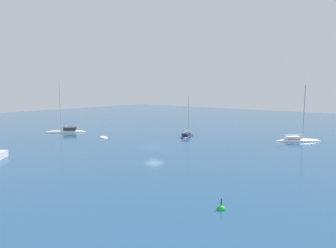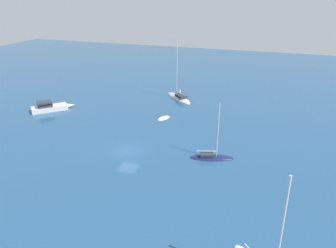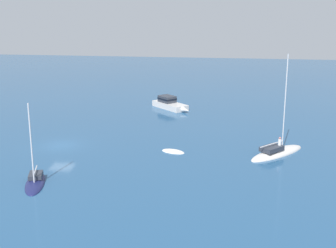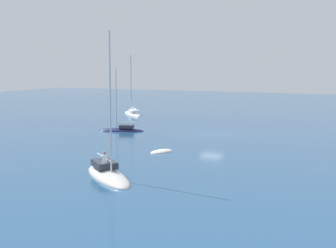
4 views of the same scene
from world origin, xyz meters
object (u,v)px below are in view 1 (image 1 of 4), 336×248
(ketch_1, at_px, (187,136))
(yacht, at_px, (298,141))
(channel_buoy, at_px, (221,209))
(dinghy, at_px, (104,138))
(ketch, at_px, (66,132))

(ketch_1, distance_m, yacht, 18.55)
(ketch_1, height_order, channel_buoy, ketch_1)
(dinghy, height_order, channel_buoy, channel_buoy)
(channel_buoy, bearing_deg, dinghy, -115.26)
(yacht, bearing_deg, ketch_1, 161.96)
(dinghy, relative_size, yacht, 0.29)
(ketch, bearing_deg, ketch_1, 159.75)
(channel_buoy, bearing_deg, yacht, -172.66)
(channel_buoy, bearing_deg, ketch_1, -140.10)
(ketch, distance_m, channel_buoy, 45.01)
(dinghy, bearing_deg, ketch_1, -116.32)
(yacht, bearing_deg, dinghy, 170.55)
(ketch, xyz_separation_m, ketch_1, (-10.96, 21.49, 0.00))
(ketch, height_order, dinghy, ketch)
(ketch, distance_m, dinghy, 10.72)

